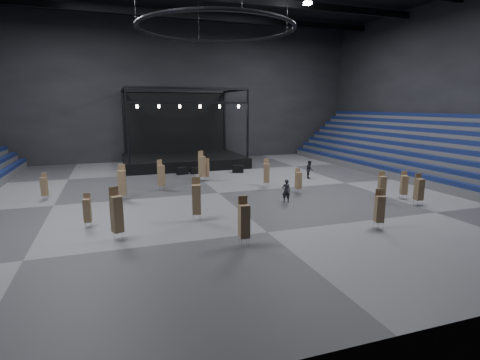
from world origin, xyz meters
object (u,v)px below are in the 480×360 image
object	(u,v)px
chair_stack_0	(207,169)
man_center	(286,191)
crew_member	(310,169)
chair_stack_3	(379,208)
chair_stack_6	(196,199)
chair_stack_7	(87,210)
stage	(183,153)
chair_stack_2	(44,186)
chair_stack_12	(161,175)
chair_stack_14	(298,180)
flight_case_left	(182,171)
chair_stack_11	(404,185)
chair_stack_13	(244,220)
chair_stack_1	(202,166)
chair_stack_9	(266,173)
flight_case_right	(238,169)
chair_stack_8	(117,213)
chair_stack_10	(419,189)
flight_case_mid	(196,171)
chair_stack_5	(122,182)
chair_stack_4	(382,185)

from	to	relation	value
chair_stack_0	man_center	size ratio (longest dim) A/B	1.24
chair_stack_0	crew_member	distance (m)	10.29
chair_stack_3	chair_stack_6	xyz separation A→B (m)	(-9.89, 5.01, 0.21)
chair_stack_7	stage	bearing A→B (deg)	75.14
chair_stack_2	chair_stack_12	size ratio (longest dim) A/B	0.79
chair_stack_14	man_center	distance (m)	3.39
flight_case_left	chair_stack_14	size ratio (longest dim) A/B	0.56
flight_case_left	chair_stack_11	bearing A→B (deg)	-48.61
chair_stack_6	chair_stack_13	bearing A→B (deg)	-63.16
chair_stack_1	chair_stack_9	xyz separation A→B (m)	(4.86, -4.45, -0.18)
chair_stack_13	chair_stack_14	size ratio (longest dim) A/B	1.27
flight_case_right	chair_stack_8	distance (m)	21.83
chair_stack_2	chair_stack_12	xyz separation A→B (m)	(8.99, 0.36, 0.27)
crew_member	chair_stack_10	bearing A→B (deg)	-148.80
chair_stack_0	chair_stack_13	world-z (taller)	chair_stack_13
chair_stack_11	chair_stack_9	bearing A→B (deg)	160.56
flight_case_mid	chair_stack_9	xyz separation A→B (m)	(4.59, -8.56, 0.97)
chair_stack_10	chair_stack_14	world-z (taller)	chair_stack_10
chair_stack_0	chair_stack_7	distance (m)	15.59
chair_stack_14	chair_stack_2	bearing A→B (deg)	167.75
stage	chair_stack_2	bearing A→B (deg)	-133.54
stage	chair_stack_11	world-z (taller)	stage
chair_stack_0	chair_stack_11	xyz separation A→B (m)	(12.63, -12.30, 0.04)
flight_case_mid	chair_stack_10	distance (m)	22.04
chair_stack_14	chair_stack_8	bearing A→B (deg)	-154.73
chair_stack_3	crew_member	size ratio (longest dim) A/B	1.35
flight_case_right	chair_stack_12	xyz separation A→B (m)	(-9.02, -6.11, 0.96)
chair_stack_10	chair_stack_13	bearing A→B (deg)	-162.66
flight_case_mid	chair_stack_12	distance (m)	8.31
flight_case_mid	chair_stack_5	xyz separation A→B (m)	(-7.78, -9.63, 1.11)
chair_stack_8	chair_stack_9	xyz separation A→B (m)	(12.92, 9.84, -0.18)
chair_stack_2	chair_stack_13	distance (m)	18.18
chair_stack_1	chair_stack_3	world-z (taller)	chair_stack_1
chair_stack_3	chair_stack_8	xyz separation A→B (m)	(-14.71, 3.03, 0.25)
chair_stack_9	man_center	xyz separation A→B (m)	(-0.70, -5.48, -0.43)
flight_case_left	chair_stack_0	bearing A→B (deg)	-66.50
flight_case_left	crew_member	bearing A→B (deg)	-27.56
chair_stack_5	stage	bearing A→B (deg)	76.65
chair_stack_5	man_center	world-z (taller)	chair_stack_5
flight_case_left	chair_stack_5	size ratio (longest dim) A/B	0.41
chair_stack_11	chair_stack_12	world-z (taller)	chair_stack_12
chair_stack_1	chair_stack_4	xyz separation A→B (m)	(11.30, -11.87, -0.30)
chair_stack_0	man_center	xyz separation A→B (m)	(3.58, -10.13, -0.25)
chair_stack_2	chair_stack_3	size ratio (longest dim) A/B	0.88
flight_case_mid	chair_stack_1	xyz separation A→B (m)	(-0.27, -4.11, 1.15)
chair_stack_6	chair_stack_8	size ratio (longest dim) A/B	0.95
chair_stack_3	chair_stack_5	world-z (taller)	chair_stack_5
flight_case_right	chair_stack_11	size ratio (longest dim) A/B	0.54
flight_case_left	chair_stack_7	world-z (taller)	chair_stack_7
chair_stack_3	chair_stack_11	distance (m)	8.38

